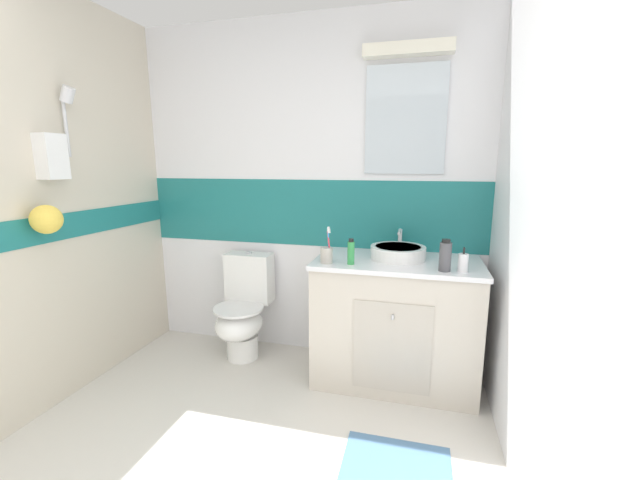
{
  "coord_description": "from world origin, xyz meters",
  "views": [
    {
      "loc": [
        0.82,
        -0.4,
        1.47
      ],
      "look_at": [
        0.26,
        1.78,
        1.02
      ],
      "focal_mm": 21.73,
      "sensor_mm": 36.0,
      "label": 1
    }
  ],
  "objects": [
    {
      "name": "wall_right_plain",
      "position": [
        1.35,
        1.2,
        1.25
      ],
      "size": [
        0.1,
        3.48,
        2.5
      ],
      "primitive_type": "cube",
      "color": "white",
      "rests_on": "ground_plane"
    },
    {
      "name": "mouthwash_bottle",
      "position": [
        0.98,
        1.9,
        0.94
      ],
      "size": [
        0.07,
        0.07,
        0.19
      ],
      "color": "#4C4C51",
      "rests_on": "vanity_cabinet"
    },
    {
      "name": "deodorant_spray_can",
      "position": [
        0.42,
        1.92,
        0.93
      ],
      "size": [
        0.04,
        0.04,
        0.16
      ],
      "color": "green",
      "rests_on": "vanity_cabinet"
    },
    {
      "name": "wall_back_tiled",
      "position": [
        0.01,
        2.45,
        1.26
      ],
      "size": [
        3.2,
        0.2,
        2.5
      ],
      "color": "white",
      "rests_on": "ground_plane"
    },
    {
      "name": "bath_mat",
      "position": [
        0.77,
        1.28,
        0.01
      ],
      "size": [
        0.53,
        0.41,
        0.01
      ],
      "primitive_type": "cube",
      "color": "#4C7299",
      "rests_on": "ground_plane"
    },
    {
      "name": "toothbrush_cup",
      "position": [
        0.27,
        1.91,
        0.91
      ],
      "size": [
        0.08,
        0.08,
        0.23
      ],
      "color": "#B2ADA3",
      "rests_on": "vanity_cabinet"
    },
    {
      "name": "sink_basin",
      "position": [
        0.7,
        2.14,
        0.9
      ],
      "size": [
        0.36,
        0.41,
        0.17
      ],
      "color": "white",
      "rests_on": "vanity_cabinet"
    },
    {
      "name": "toilet",
      "position": [
        -0.45,
        2.16,
        0.37
      ],
      "size": [
        0.37,
        0.5,
        0.8
      ],
      "color": "white",
      "rests_on": "ground_plane"
    },
    {
      "name": "soap_dispenser",
      "position": [
        1.08,
        1.91,
        0.91
      ],
      "size": [
        0.06,
        0.06,
        0.15
      ],
      "color": "white",
      "rests_on": "vanity_cabinet"
    },
    {
      "name": "wall_left_shower_alcove",
      "position": [
        -1.35,
        1.2,
        1.25
      ],
      "size": [
        0.28,
        3.48,
        2.5
      ],
      "color": "beige",
      "rests_on": "ground_plane"
    },
    {
      "name": "vanity_cabinet",
      "position": [
        0.7,
        2.11,
        0.43
      ],
      "size": [
        1.07,
        0.61,
        0.85
      ],
      "color": "beige",
      "rests_on": "ground_plane"
    },
    {
      "name": "ground_plane",
      "position": [
        0.0,
        1.2,
        -0.02
      ],
      "size": [
        3.2,
        3.48,
        0.04
      ],
      "primitive_type": "cube",
      "color": "beige"
    }
  ]
}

